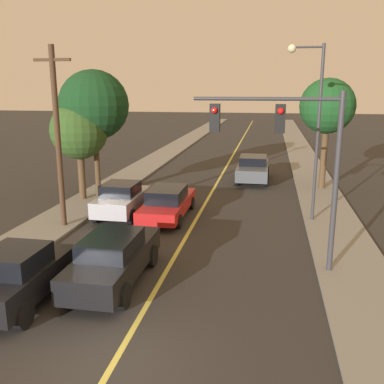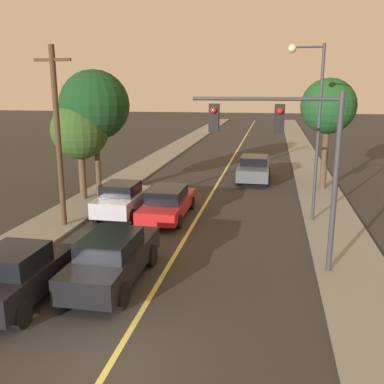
{
  "view_description": "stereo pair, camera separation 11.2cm",
  "coord_description": "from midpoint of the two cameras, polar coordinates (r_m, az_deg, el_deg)",
  "views": [
    {
      "loc": [
        3.24,
        -7.9,
        6.04
      ],
      "look_at": [
        0.0,
        9.96,
        1.6
      ],
      "focal_mm": 40.0,
      "sensor_mm": 36.0,
      "label": 1
    },
    {
      "loc": [
        3.35,
        -7.88,
        6.04
      ],
      "look_at": [
        0.0,
        9.96,
        1.6
      ],
      "focal_mm": 40.0,
      "sensor_mm": 36.0,
      "label": 2
    }
  ],
  "objects": [
    {
      "name": "sidewalk_right",
      "position": [
        44.4,
        14.4,
        5.57
      ],
      "size": [
        2.5,
        80.0,
        0.12
      ],
      "color": "gray",
      "rests_on": "ground"
    },
    {
      "name": "traffic_signal_mast",
      "position": [
        13.98,
        12.91,
        6.23
      ],
      "size": [
        4.69,
        0.42,
        5.83
      ],
      "color": "#333338",
      "rests_on": "ground"
    },
    {
      "name": "ground_plane",
      "position": [
        10.47,
        -10.56,
        -21.74
      ],
      "size": [
        200.0,
        200.0,
        0.0
      ],
      "primitive_type": "plane",
      "color": "#2D2B28"
    },
    {
      "name": "sidewalk_left",
      "position": [
        45.31,
        -1.61,
        6.15
      ],
      "size": [
        2.5,
        80.0,
        0.12
      ],
      "color": "gray",
      "rests_on": "ground"
    },
    {
      "name": "car_near_lane_second",
      "position": [
        20.33,
        -3.08,
        -1.36
      ],
      "size": [
        1.93,
        5.09,
        1.48
      ],
      "color": "red",
      "rests_on": "ground"
    },
    {
      "name": "utility_pole_left",
      "position": [
        19.09,
        -17.29,
        7.27
      ],
      "size": [
        1.6,
        0.24,
        7.62
      ],
      "color": "#422D1E",
      "rests_on": "ground"
    },
    {
      "name": "car_outer_lane_second",
      "position": [
        20.7,
        -9.15,
        -0.94
      ],
      "size": [
        1.89,
        3.91,
        1.67
      ],
      "color": "#A5A8B2",
      "rests_on": "ground"
    },
    {
      "name": "tree_left_near",
      "position": [
        24.01,
        -12.72,
        11.19
      ],
      "size": [
        3.75,
        3.75,
        6.88
      ],
      "color": "#4C3823",
      "rests_on": "ground"
    },
    {
      "name": "streetlamp_right",
      "position": [
        19.67,
        15.87,
        10.19
      ],
      "size": [
        1.56,
        0.36,
        7.74
      ],
      "color": "#333338",
      "rests_on": "ground"
    },
    {
      "name": "car_near_lane_front",
      "position": [
        13.74,
        -10.29,
        -8.64
      ],
      "size": [
        1.85,
        4.83,
        1.65
      ],
      "color": "black",
      "rests_on": "ground"
    },
    {
      "name": "car_far_oncoming",
      "position": [
        28.63,
        8.36,
        3.15
      ],
      "size": [
        2.09,
        5.0,
        1.64
      ],
      "rotation": [
        0.0,
        0.0,
        3.14
      ],
      "color": "#474C51",
      "rests_on": "ground"
    },
    {
      "name": "tree_left_far",
      "position": [
        23.66,
        -14.61,
        7.86
      ],
      "size": [
        3.04,
        3.04,
        5.23
      ],
      "color": "#4C3823",
      "rests_on": "ground"
    },
    {
      "name": "tree_right_near",
      "position": [
        26.46,
        17.84,
        10.76
      ],
      "size": [
        3.19,
        3.19,
        6.49
      ],
      "color": "#4C3823",
      "rests_on": "ground"
    },
    {
      "name": "car_outer_lane_front",
      "position": [
        13.28,
        -22.02,
        -10.26
      ],
      "size": [
        1.84,
        3.87,
        1.7
      ],
      "color": "black",
      "rests_on": "ground"
    },
    {
      "name": "road_surface",
      "position": [
        44.43,
        6.31,
        5.85
      ],
      "size": [
        9.97,
        80.0,
        0.01
      ],
      "color": "#2D2B28",
      "rests_on": "ground"
    }
  ]
}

